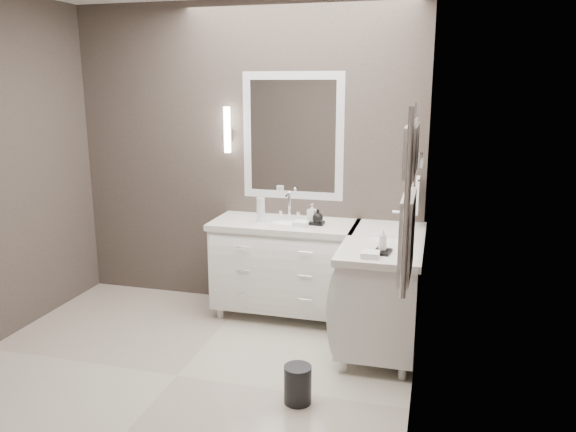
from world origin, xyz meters
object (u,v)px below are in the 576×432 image
(vanity_right, at_px, (383,284))
(waste_bin, at_px, (298,384))
(towel_ladder, at_px, (409,206))
(vanity_back, at_px, (285,262))

(vanity_right, bearing_deg, waste_bin, -112.93)
(vanity_right, relative_size, towel_ladder, 1.38)
(vanity_back, height_order, vanity_right, same)
(vanity_back, relative_size, waste_bin, 4.97)
(towel_ladder, height_order, waste_bin, towel_ladder)
(vanity_right, relative_size, waste_bin, 4.97)
(vanity_back, bearing_deg, waste_bin, -71.31)
(vanity_right, xyz_separation_m, waste_bin, (-0.43, -1.00, -0.36))
(vanity_back, distance_m, towel_ladder, 2.16)
(vanity_back, bearing_deg, towel_ladder, -55.90)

